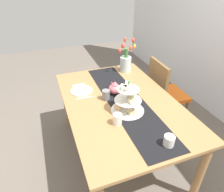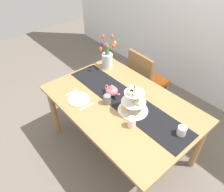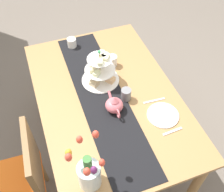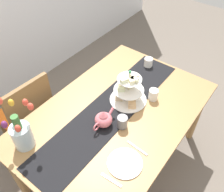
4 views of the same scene
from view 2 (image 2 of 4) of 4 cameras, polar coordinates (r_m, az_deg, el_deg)
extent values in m
plane|color=#6B6056|center=(2.76, 2.04, -13.09)|extent=(8.00, 8.00, 0.00)
cube|color=silver|center=(3.16, 26.39, 19.41)|extent=(6.00, 0.08, 2.60)
cube|color=#A37747|center=(2.23, 2.46, -1.89)|extent=(1.60, 1.04, 0.03)
cylinder|color=#A37747|center=(2.77, -15.17, -3.93)|extent=(0.07, 0.07, 0.70)
cylinder|color=#A37747|center=(3.12, -0.71, 3.44)|extent=(0.07, 0.07, 0.70)
cylinder|color=#A37747|center=(2.50, 21.97, -12.05)|extent=(0.07, 0.07, 0.70)
cylinder|color=brown|center=(3.23, 13.58, 0.23)|extent=(0.04, 0.04, 0.41)
cylinder|color=brown|center=(3.40, 9.08, 3.28)|extent=(0.04, 0.04, 0.41)
cylinder|color=brown|center=(3.01, 9.07, -2.45)|extent=(0.04, 0.04, 0.41)
cylinder|color=brown|center=(3.19, 4.53, 0.95)|extent=(0.04, 0.04, 0.41)
cube|color=orange|center=(3.06, 9.51, 3.93)|extent=(0.44, 0.44, 0.05)
cube|color=brown|center=(2.80, 7.32, 6.69)|extent=(0.42, 0.06, 0.45)
cube|color=black|center=(2.25, 3.37, -1.04)|extent=(1.54, 0.34, 0.00)
cylinder|color=beige|center=(2.04, 5.78, -0.93)|extent=(0.01, 0.01, 0.28)
cylinder|color=white|center=(2.13, 5.54, -3.73)|extent=(0.30, 0.30, 0.01)
cylinder|color=white|center=(2.06, 5.73, -1.50)|extent=(0.24, 0.24, 0.01)
cylinder|color=white|center=(1.99, 5.93, 0.88)|extent=(0.19, 0.19, 0.01)
cube|color=beige|center=(2.09, 7.06, -4.04)|extent=(0.05, 0.06, 0.04)
cube|color=beige|center=(2.17, 6.06, -1.99)|extent=(0.09, 0.09, 0.04)
cube|color=#ECBF87|center=(2.10, 3.38, -3.46)|extent=(0.08, 0.08, 0.04)
cube|color=beige|center=(2.01, 6.93, -2.02)|extent=(0.06, 0.05, 0.03)
cube|color=#F3E6BD|center=(2.06, 7.28, -1.01)|extent=(0.06, 0.07, 0.03)
cube|color=beige|center=(2.08, 6.77, -0.33)|extent=(0.04, 0.06, 0.03)
cube|color=beige|center=(2.09, 5.62, 0.05)|extent=(0.06, 0.07, 0.03)
cube|color=beige|center=(2.01, 5.12, 2.21)|extent=(0.07, 0.05, 0.03)
cube|color=#F2E9B9|center=(1.97, 4.81, 1.27)|extent=(0.06, 0.07, 0.03)
cube|color=beige|center=(1.95, 4.97, 0.81)|extent=(0.05, 0.06, 0.03)
cube|color=beige|center=(1.94, 6.02, 0.56)|extent=(0.07, 0.06, 0.03)
sphere|color=#389356|center=(1.94, 6.07, 2.46)|extent=(0.02, 0.02, 0.02)
ellipsoid|color=#D66B75|center=(2.27, -0.08, 1.33)|extent=(0.13, 0.13, 0.10)
cone|color=#D66B75|center=(2.23, -0.08, 2.70)|extent=(0.06, 0.06, 0.04)
cylinder|color=#D66B75|center=(2.22, 1.44, 0.43)|extent=(0.07, 0.02, 0.06)
torus|color=#D66B75|center=(2.32, -1.37, 2.26)|extent=(0.07, 0.01, 0.07)
cylinder|color=silver|center=(2.72, -1.28, 9.32)|extent=(0.14, 0.14, 0.18)
cylinder|color=#3D7538|center=(2.65, -1.32, 11.96)|extent=(0.05, 0.05, 0.12)
ellipsoid|color=#EF4C38|center=(2.54, 0.32, 13.06)|extent=(0.04, 0.04, 0.06)
ellipsoid|color=yellow|center=(2.62, 0.78, 13.85)|extent=(0.04, 0.04, 0.06)
ellipsoid|color=#EF4C38|center=(2.64, 0.06, 15.45)|extent=(0.04, 0.04, 0.06)
ellipsoid|color=#EF4C38|center=(2.67, -2.41, 15.45)|extent=(0.04, 0.04, 0.06)
ellipsoid|color=#6B2860|center=(2.66, -2.66, 13.73)|extent=(0.04, 0.04, 0.06)
ellipsoid|color=#EF4C38|center=(2.62, -3.01, 12.34)|extent=(0.04, 0.04, 0.06)
ellipsoid|color=#EF4C38|center=(2.49, -1.51, 13.33)|extent=(0.04, 0.04, 0.06)
cylinder|color=white|center=(1.98, 18.00, -8.79)|extent=(0.08, 0.08, 0.08)
cylinder|color=white|center=(2.27, -8.83, -0.85)|extent=(0.23, 0.23, 0.01)
cube|color=silver|center=(2.37, -10.77, 0.85)|extent=(0.02, 0.15, 0.01)
cube|color=silver|center=(2.18, -6.71, -2.78)|extent=(0.03, 0.17, 0.01)
cylinder|color=slate|center=(2.18, -1.27, -0.86)|extent=(0.08, 0.08, 0.09)
cylinder|color=white|center=(1.96, 5.27, -6.93)|extent=(0.08, 0.08, 0.09)
camera|label=1|loc=(0.71, 59.45, -17.81)|focal=31.95mm
camera|label=3|loc=(2.94, -10.81, 41.19)|focal=43.06mm
camera|label=4|loc=(2.25, -36.21, 32.62)|focal=38.88mm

